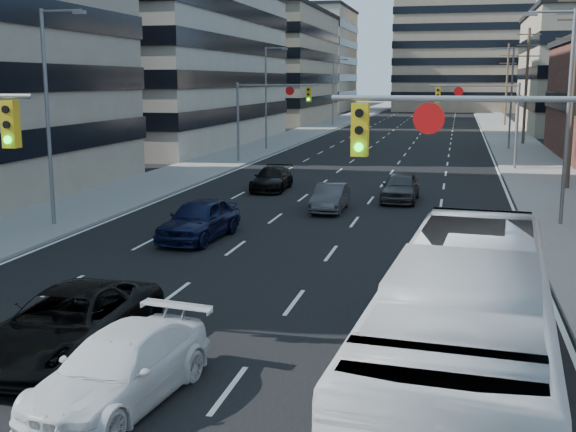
# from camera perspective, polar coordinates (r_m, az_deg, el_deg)

# --- Properties ---
(road_surface) EXTENTS (18.00, 300.00, 0.02)m
(road_surface) POSITION_cam_1_polar(r_m,az_deg,el_deg) (137.27, 10.80, 7.93)
(road_surface) COLOR black
(road_surface) RESTS_ON ground
(sidewalk_left) EXTENTS (5.00, 300.00, 0.15)m
(sidewalk_left) POSITION_cam_1_polar(r_m,az_deg,el_deg) (138.26, 5.99, 8.10)
(sidewalk_left) COLOR slate
(sidewalk_left) RESTS_ON ground
(sidewalk_right) EXTENTS (5.00, 300.00, 0.15)m
(sidewalk_right) POSITION_cam_1_polar(r_m,az_deg,el_deg) (137.24, 15.64, 7.75)
(sidewalk_right) COLOR slate
(sidewalk_right) RESTS_ON ground
(office_left_far) EXTENTS (20.00, 30.00, 16.00)m
(office_left_far) POSITION_cam_1_polar(r_m,az_deg,el_deg) (111.16, -2.51, 11.62)
(office_left_far) COLOR gray
(office_left_far) RESTS_ON ground
(bg_block_left) EXTENTS (24.00, 24.00, 20.00)m
(bg_block_left) POSITION_cam_1_polar(r_m,az_deg,el_deg) (150.95, 0.20, 12.14)
(bg_block_left) COLOR #ADA089
(bg_block_left) RESTS_ON ground
(signal_near_right) EXTENTS (6.59, 0.33, 6.00)m
(signal_near_right) POSITION_cam_1_polar(r_m,az_deg,el_deg) (15.17, 18.33, 3.18)
(signal_near_right) COLOR slate
(signal_near_right) RESTS_ON ground
(signal_far_left) EXTENTS (6.09, 0.33, 6.00)m
(signal_far_left) POSITION_cam_1_polar(r_m,az_deg,el_deg) (53.82, -1.61, 8.70)
(signal_far_left) COLOR slate
(signal_far_left) RESTS_ON ground
(signal_far_right) EXTENTS (6.09, 0.33, 6.00)m
(signal_far_right) POSITION_cam_1_polar(r_m,az_deg,el_deg) (52.05, 15.15, 8.27)
(signal_far_right) COLOR slate
(signal_far_right) RESTS_ON ground
(utility_pole_block) EXTENTS (2.20, 0.28, 11.00)m
(utility_pole_block) POSITION_cam_1_polar(r_m,az_deg,el_deg) (43.43, 21.64, 9.43)
(utility_pole_block) COLOR #4C3D2D
(utility_pole_block) RESTS_ON ground
(utility_pole_midblock) EXTENTS (2.20, 0.28, 11.00)m
(utility_pole_midblock) POSITION_cam_1_polar(r_m,az_deg,el_deg) (73.25, 18.31, 9.85)
(utility_pole_midblock) COLOR #4C3D2D
(utility_pole_midblock) RESTS_ON ground
(utility_pole_distant) EXTENTS (2.20, 0.28, 11.00)m
(utility_pole_distant) POSITION_cam_1_polar(r_m,az_deg,el_deg) (103.18, 16.91, 10.02)
(utility_pole_distant) COLOR #4C3D2D
(utility_pole_distant) RESTS_ON ground
(streetlight_left_near) EXTENTS (2.03, 0.22, 9.00)m
(streetlight_left_near) POSITION_cam_1_polar(r_m,az_deg,el_deg) (31.62, -18.26, 8.14)
(streetlight_left_near) COLOR slate
(streetlight_left_near) RESTS_ON ground
(streetlight_left_mid) EXTENTS (2.03, 0.22, 9.00)m
(streetlight_left_mid) POSITION_cam_1_polar(r_m,az_deg,el_deg) (64.15, -1.62, 9.69)
(streetlight_left_mid) COLOR slate
(streetlight_left_mid) RESTS_ON ground
(streetlight_left_far) EXTENTS (2.03, 0.22, 9.00)m
(streetlight_left_far) POSITION_cam_1_polar(r_m,az_deg,el_deg) (98.38, 3.69, 10.01)
(streetlight_left_far) COLOR slate
(streetlight_left_far) RESTS_ON ground
(streetlight_right_near) EXTENTS (2.03, 0.22, 9.00)m
(streetlight_right_near) POSITION_cam_1_polar(r_m,az_deg,el_deg) (32.30, 21.01, 8.01)
(streetlight_right_near) COLOR slate
(streetlight_right_near) RESTS_ON ground
(streetlight_right_far) EXTENTS (2.03, 0.22, 9.00)m
(streetlight_right_far) POSITION_cam_1_polar(r_m,az_deg,el_deg) (67.14, 17.10, 9.27)
(streetlight_right_far) COLOR slate
(streetlight_right_far) RESTS_ON ground
(black_pickup) EXTENTS (2.64, 5.60, 1.55)m
(black_pickup) POSITION_cam_1_polar(r_m,az_deg,el_deg) (17.12, -16.89, -8.15)
(black_pickup) COLOR black
(black_pickup) RESTS_ON ground
(white_van) EXTENTS (2.56, 5.03, 1.40)m
(white_van) POSITION_cam_1_polar(r_m,az_deg,el_deg) (14.54, -13.16, -11.68)
(white_van) COLOR silver
(white_van) RESTS_ON ground
(transit_bus) EXTENTS (3.53, 11.75, 3.23)m
(transit_bus) POSITION_cam_1_polar(r_m,az_deg,el_deg) (13.49, 13.84, -9.35)
(transit_bus) COLOR silver
(transit_bus) RESTS_ON ground
(sedan_blue) EXTENTS (2.31, 4.91, 1.62)m
(sedan_blue) POSITION_cam_1_polar(r_m,az_deg,el_deg) (28.40, -7.02, -0.26)
(sedan_blue) COLOR black
(sedan_blue) RESTS_ON ground
(sedan_grey_center) EXTENTS (1.38, 3.93, 1.29)m
(sedan_grey_center) POSITION_cam_1_polar(r_m,az_deg,el_deg) (34.45, 3.36, 1.45)
(sedan_grey_center) COLOR #39393C
(sedan_grey_center) RESTS_ON ground
(sedan_black_far) EXTENTS (1.95, 4.54, 1.30)m
(sedan_black_far) POSITION_cam_1_polar(r_m,az_deg,el_deg) (40.96, -1.28, 2.95)
(sedan_black_far) COLOR black
(sedan_black_far) RESTS_ON ground
(sedan_grey_right) EXTENTS (1.85, 4.43, 1.50)m
(sedan_grey_right) POSITION_cam_1_polar(r_m,az_deg,el_deg) (37.61, 8.88, 2.28)
(sedan_grey_right) COLOR #353538
(sedan_grey_right) RESTS_ON ground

